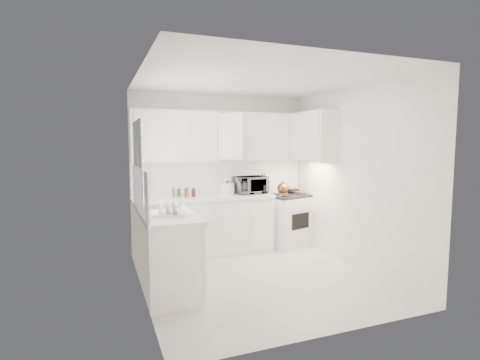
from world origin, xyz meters
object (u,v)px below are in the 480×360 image
utensil_crock (263,183)px  dish_rack (170,207)px  stove (287,213)px  tea_kettle (283,187)px  microwave (251,183)px  rice_cooker (228,188)px

utensil_crock → dish_rack: utensil_crock is taller
stove → tea_kettle: bearing=-155.0°
microwave → utensil_crock: (0.18, -0.10, 0.00)m
rice_cooker → dish_rack: (-1.22, -1.46, -0.01)m
utensil_crock → dish_rack: 2.26m
rice_cooker → dish_rack: 1.91m
utensil_crock → dish_rack: size_ratio=0.96×
tea_kettle → dish_rack: (-2.14, -1.27, 0.00)m
stove → tea_kettle: (-0.18, -0.16, 0.47)m
stove → microwave: 0.88m
tea_kettle → microwave: microwave is taller
utensil_crock → microwave: bearing=150.7°
microwave → rice_cooker: 0.41m
microwave → rice_cooker: microwave is taller
microwave → tea_kettle: bearing=-25.9°
rice_cooker → utensil_crock: utensil_crock is taller
microwave → dish_rack: (-1.63, -1.45, -0.07)m
stove → utensil_crock: (-0.51, -0.08, 0.55)m
dish_rack → stove: bearing=48.8°
stove → dish_rack: size_ratio=3.10×
rice_cooker → microwave: bearing=14.5°
tea_kettle → dish_rack: bearing=-125.0°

